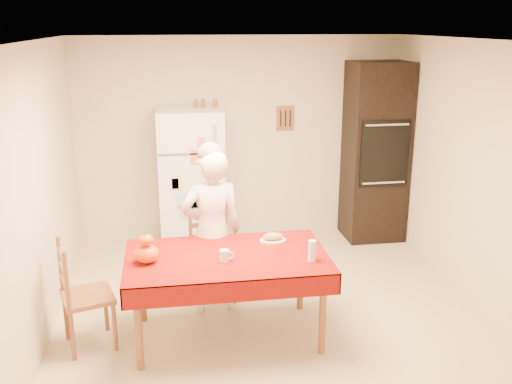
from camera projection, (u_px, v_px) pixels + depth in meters
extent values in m
plane|color=beige|center=(274.00, 319.00, 5.29)|extent=(4.50, 4.50, 0.00)
cube|color=beige|center=(241.00, 139.00, 7.06)|extent=(4.00, 0.02, 2.50)
cube|color=beige|center=(362.00, 319.00, 2.80)|extent=(4.00, 0.02, 2.50)
cube|color=beige|center=(34.00, 201.00, 4.63)|extent=(0.02, 4.50, 2.50)
cube|color=beige|center=(489.00, 181.00, 5.23)|extent=(0.02, 4.50, 2.50)
cube|color=white|center=(277.00, 41.00, 4.57)|extent=(4.00, 4.50, 0.02)
cube|color=brown|center=(285.00, 118.00, 7.05)|extent=(0.22, 0.02, 0.30)
cube|color=white|center=(191.00, 181.00, 6.72)|extent=(0.75, 0.70, 1.70)
cube|color=silver|center=(215.00, 136.00, 6.24)|extent=(0.03, 0.03, 0.25)
cube|color=silver|center=(216.00, 201.00, 6.46)|extent=(0.03, 0.03, 0.60)
cube|color=black|center=(375.00, 152.00, 7.04)|extent=(0.70, 0.60, 2.20)
cube|color=black|center=(385.00, 154.00, 6.74)|extent=(0.59, 0.02, 0.80)
cylinder|color=brown|center=(138.00, 329.00, 4.43)|extent=(0.06, 0.06, 0.71)
cylinder|color=brown|center=(142.00, 285.00, 5.17)|extent=(0.06, 0.06, 0.71)
cylinder|color=brown|center=(323.00, 314.00, 4.66)|extent=(0.06, 0.06, 0.71)
cylinder|color=brown|center=(301.00, 274.00, 5.39)|extent=(0.06, 0.06, 0.71)
cube|color=brown|center=(227.00, 259.00, 4.81)|extent=(1.60, 0.90, 0.04)
cube|color=#610805|center=(227.00, 256.00, 4.80)|extent=(1.70, 1.00, 0.01)
cylinder|color=brown|center=(198.00, 287.00, 5.44)|extent=(0.04, 0.04, 0.43)
cylinder|color=brown|center=(192.00, 273.00, 5.76)|extent=(0.04, 0.04, 0.43)
cylinder|color=brown|center=(234.00, 283.00, 5.53)|extent=(0.04, 0.04, 0.43)
cylinder|color=brown|center=(227.00, 269.00, 5.85)|extent=(0.04, 0.04, 0.43)
cube|color=brown|center=(212.00, 256.00, 5.58)|extent=(0.46, 0.44, 0.04)
cube|color=brown|center=(208.00, 226.00, 5.66)|extent=(0.36, 0.07, 0.50)
cylinder|color=brown|center=(115.00, 327.00, 4.73)|extent=(0.04, 0.04, 0.43)
cylinder|color=brown|center=(73.00, 337.00, 4.59)|extent=(0.04, 0.04, 0.43)
cylinder|color=brown|center=(106.00, 308.00, 5.05)|extent=(0.04, 0.04, 0.43)
cylinder|color=brown|center=(66.00, 317.00, 4.90)|extent=(0.04, 0.04, 0.43)
cube|color=brown|center=(88.00, 297.00, 4.75)|extent=(0.50, 0.52, 0.04)
cube|color=brown|center=(64.00, 273.00, 4.61)|extent=(0.13, 0.35, 0.50)
imported|color=silver|center=(212.00, 232.00, 5.26)|extent=(0.62, 0.44, 1.57)
cylinder|color=white|center=(224.00, 256.00, 4.66)|extent=(0.08, 0.08, 0.10)
ellipsoid|color=red|center=(147.00, 254.00, 4.64)|extent=(0.20, 0.20, 0.15)
ellipsoid|color=orange|center=(146.00, 240.00, 4.60)|extent=(0.12, 0.12, 0.09)
cylinder|color=white|center=(312.00, 251.00, 4.67)|extent=(0.07, 0.07, 0.18)
cylinder|color=silver|center=(273.00, 241.00, 5.10)|extent=(0.24, 0.24, 0.02)
ellipsoid|color=#967749|center=(273.00, 236.00, 5.08)|extent=(0.18, 0.10, 0.06)
cylinder|color=#8F521A|center=(196.00, 103.00, 6.53)|extent=(0.05, 0.05, 0.10)
cylinder|color=brown|center=(203.00, 103.00, 6.54)|extent=(0.05, 0.05, 0.10)
cylinder|color=brown|center=(215.00, 103.00, 6.56)|extent=(0.05, 0.05, 0.10)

